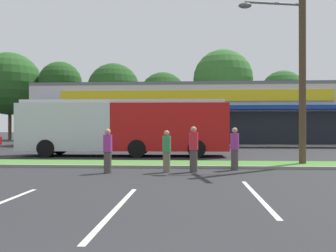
% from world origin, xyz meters
% --- Properties ---
extents(grass_median, '(56.00, 2.20, 0.12)m').
position_xyz_m(grass_median, '(0.00, 14.00, 0.06)').
color(grass_median, '#427A2D').
rests_on(grass_median, ground_plane).
extents(curb_lip, '(56.00, 0.24, 0.12)m').
position_xyz_m(curb_lip, '(0.00, 12.78, 0.06)').
color(curb_lip, gray).
rests_on(curb_lip, ground_plane).
extents(parking_stripe_1, '(0.12, 4.80, 0.01)m').
position_xyz_m(parking_stripe_1, '(0.11, 5.21, 0.00)').
color(parking_stripe_1, silver).
rests_on(parking_stripe_1, ground_plane).
extents(parking_stripe_2, '(0.12, 4.80, 0.01)m').
position_xyz_m(parking_stripe_2, '(3.26, 6.85, 0.00)').
color(parking_stripe_2, silver).
rests_on(parking_stripe_2, ground_plane).
extents(storefront_building, '(29.88, 11.55, 5.73)m').
position_xyz_m(storefront_building, '(1.84, 35.10, 2.87)').
color(storefront_building, beige).
rests_on(storefront_building, ground_plane).
extents(tree_far_left, '(8.38, 8.38, 11.71)m').
position_xyz_m(tree_far_left, '(-22.78, 45.56, 7.51)').
color(tree_far_left, '#473323').
rests_on(tree_far_left, ground_plane).
extents(tree_left, '(5.73, 5.73, 10.45)m').
position_xyz_m(tree_left, '(-15.98, 45.86, 7.56)').
color(tree_left, '#473323').
rests_on(tree_left, ground_plane).
extents(tree_mid_left, '(6.55, 6.55, 9.65)m').
position_xyz_m(tree_mid_left, '(-8.15, 43.08, 6.36)').
color(tree_mid_left, '#473323').
rests_on(tree_mid_left, ground_plane).
extents(tree_mid, '(6.31, 6.31, 9.08)m').
position_xyz_m(tree_mid, '(-2.30, 47.05, 5.91)').
color(tree_mid, '#473323').
rests_on(tree_mid, ground_plane).
extents(tree_mid_right, '(7.40, 7.40, 11.37)m').
position_xyz_m(tree_mid_right, '(5.48, 43.95, 7.66)').
color(tree_mid_right, '#473323').
rests_on(tree_mid_right, ground_plane).
extents(tree_right, '(5.91, 5.91, 9.14)m').
position_xyz_m(tree_right, '(13.55, 46.99, 6.17)').
color(tree_right, '#473323').
rests_on(tree_right, ground_plane).
extents(utility_pole, '(3.14, 2.38, 9.73)m').
position_xyz_m(utility_pole, '(6.30, 14.00, 5.21)').
color(utility_pole, '#4C3826').
rests_on(utility_pole, ground_plane).
extents(city_bus, '(12.14, 2.96, 3.25)m').
position_xyz_m(city_bus, '(-2.34, 19.11, 1.77)').
color(city_bus, '#B71414').
rests_on(city_bus, ground_plane).
extents(car_0, '(4.11, 1.91, 1.48)m').
position_xyz_m(car_0, '(1.68, 25.30, 0.75)').
color(car_0, black).
rests_on(car_0, ground_plane).
extents(pedestrian_near_bench, '(0.32, 0.32, 1.57)m').
position_xyz_m(pedestrian_near_bench, '(0.72, 11.42, 0.79)').
color(pedestrian_near_bench, '#726651').
rests_on(pedestrian_near_bench, ground_plane).
extents(pedestrian_by_pole, '(0.35, 0.35, 1.72)m').
position_xyz_m(pedestrian_by_pole, '(1.72, 11.59, 0.86)').
color(pedestrian_by_pole, '#47423D').
rests_on(pedestrian_by_pole, ground_plane).
extents(pedestrian_mid, '(0.34, 0.34, 1.68)m').
position_xyz_m(pedestrian_mid, '(3.33, 12.31, 0.84)').
color(pedestrian_mid, '#47423D').
rests_on(pedestrian_mid, ground_plane).
extents(pedestrian_far, '(0.33, 0.33, 1.63)m').
position_xyz_m(pedestrian_far, '(-1.43, 11.06, 0.82)').
color(pedestrian_far, '#47423D').
rests_on(pedestrian_far, ground_plane).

